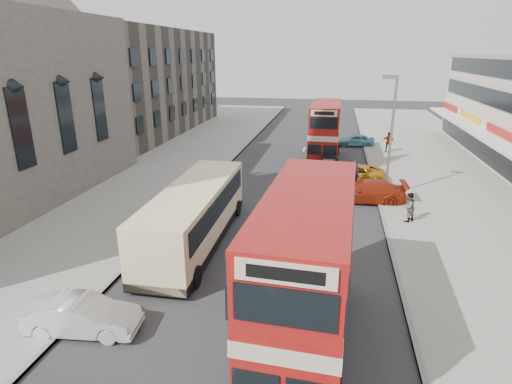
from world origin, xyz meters
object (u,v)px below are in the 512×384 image
Objects in this scene: car_right_c at (356,140)px; pedestrian_near at (408,207)px; car_right_a at (366,191)px; cyclist at (354,179)px; bus_main at (306,274)px; car_right_b at (354,173)px; bus_second at (325,132)px; pedestrian_far at (388,142)px; street_lamp at (391,129)px; coach at (195,213)px; car_left_front at (83,316)px.

car_right_c is 2.20× the size of pedestrian_near.
cyclist reaches higher than car_right_a.
bus_main reaches higher than car_right_b.
pedestrian_near is (2.75, -7.96, 0.39)m from car_right_b.
cyclist is (2.25, 17.85, -2.06)m from bus_main.
car_right_a is 1.12× the size of car_right_b.
bus_second is 2.01× the size of car_right_b.
pedestrian_near is at bearing 1.08° from car_right_c.
car_right_b is 2.34× the size of pedestrian_far.
street_lamp is 4.65× the size of pedestrian_near.
car_right_b is 8.43m from pedestrian_near.
car_right_a is 1.33× the size of car_right_c.
bus_second is 6.79m from car_right_b.
pedestrian_near is at bearing 30.22° from car_right_a.
bus_second is at bearing -86.71° from bus_main.
street_lamp reaches higher than car_right_a.
coach is at bearing 73.34° from bus_second.
coach is at bearing -122.50° from cyclist.
car_left_front is 17.85m from pedestrian_near.
cyclist is at bearing -169.25° from car_right_a.
bus_main is 32.65m from car_right_c.
car_left_front is 21.05m from cyclist.
car_right_b is at bearing -7.45° from car_right_c.
coach is 13.78m from cyclist.
car_right_a is (-1.26, -0.95, -4.04)m from street_lamp.
pedestrian_near reaches higher than car_right_b.
car_right_c is (-1.32, 16.41, -4.13)m from street_lamp.
car_right_b is at bearing 93.11° from cyclist.
car_right_b is at bearing -114.54° from pedestrian_near.
pedestrian_far is at bearing 165.99° from car_right_a.
pedestrian_far is (0.77, 18.00, 0.10)m from pedestrian_near.
pedestrian_far is (13.56, 30.44, 0.47)m from car_left_front.
street_lamp is at bearing -0.44° from car_right_c.
coach is at bearing -17.51° from car_left_front.
car_right_c is at bearing -113.44° from bus_second.
car_left_front is at bearing -29.24° from car_right_b.
bus_second reaches higher than pedestrian_far.
car_left_front is 22.74m from car_right_b.
car_left_front is at bearing -125.42° from street_lamp.
car_right_b is at bearing 116.77° from street_lamp.
bus_main is at bearing 23.06° from pedestrian_near.
street_lamp is 16.70m from bus_main.
bus_second is 14.98m from pedestrian_near.
car_right_b is (-1.86, 3.68, -4.15)m from street_lamp.
bus_main is at bearing -90.83° from car_left_front.
street_lamp is at bearing -101.76° from bus_main.
pedestrian_near is at bearing 16.03° from car_right_b.
bus_main reaches higher than bus_second.
bus_second is 27.50m from car_left_front.
coach reaches higher than cyclist.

